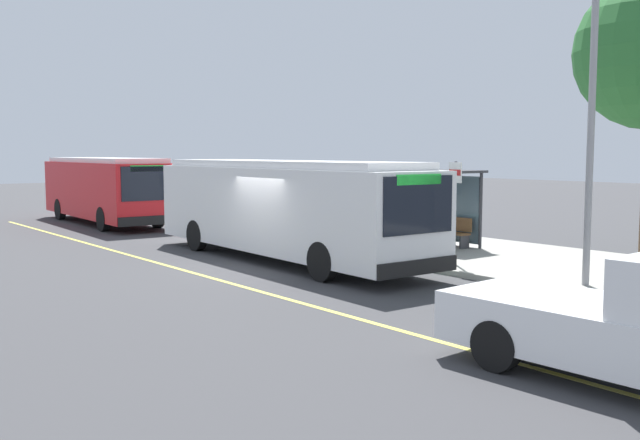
{
  "coord_description": "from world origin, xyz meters",
  "views": [
    {
      "loc": [
        16.27,
        -11.03,
        3.19
      ],
      "look_at": [
        1.31,
        0.81,
        1.36
      ],
      "focal_mm": 39.57,
      "sensor_mm": 36.0,
      "label": 1
    }
  ],
  "objects": [
    {
      "name": "ground_plane",
      "position": [
        0.0,
        0.0,
        0.0
      ],
      "size": [
        120.0,
        120.0,
        0.0
      ],
      "primitive_type": "plane",
      "color": "#38383A"
    },
    {
      "name": "sidewalk_curb",
      "position": [
        0.0,
        6.0,
        0.07
      ],
      "size": [
        44.0,
        6.4,
        0.15
      ],
      "primitive_type": "cube",
      "color": "gray",
      "rests_on": "ground_plane"
    },
    {
      "name": "lane_stripe_center",
      "position": [
        0.0,
        -2.2,
        0.0
      ],
      "size": [
        36.0,
        0.14,
        0.01
      ],
      "primitive_type": "cube",
      "color": "#E0D64C",
      "rests_on": "ground_plane"
    },
    {
      "name": "transit_bus_main",
      "position": [
        -0.64,
        1.01,
        1.62
      ],
      "size": [
        11.41,
        2.96,
        2.95
      ],
      "color": "white",
      "rests_on": "ground_plane"
    },
    {
      "name": "transit_bus_second",
      "position": [
        -14.45,
        1.0,
        1.61
      ],
      "size": [
        10.19,
        3.02,
        2.95
      ],
      "color": "red",
      "rests_on": "ground_plane"
    },
    {
      "name": "bus_shelter",
      "position": [
        0.53,
        6.25,
        1.92
      ],
      "size": [
        2.9,
        1.6,
        2.48
      ],
      "color": "#333338",
      "rests_on": "sidewalk_curb"
    },
    {
      "name": "waiting_bench",
      "position": [
        1.02,
        6.38,
        0.63
      ],
      "size": [
        1.6,
        0.48,
        0.95
      ],
      "color": "brown",
      "rests_on": "sidewalk_curb"
    },
    {
      "name": "route_sign_post",
      "position": [
        3.6,
        3.68,
        1.96
      ],
      "size": [
        0.44,
        0.08,
        2.8
      ],
      "color": "#333338",
      "rests_on": "sidewalk_curb"
    },
    {
      "name": "pedestrian_commuter",
      "position": [
        -0.48,
        4.44,
        1.12
      ],
      "size": [
        0.24,
        0.4,
        1.69
      ],
      "color": "#282D47",
      "rests_on": "sidewalk_curb"
    },
    {
      "name": "utility_pole",
      "position": [
        7.52,
        3.69,
        3.35
      ],
      "size": [
        0.16,
        0.16,
        6.4
      ],
      "primitive_type": "cylinder",
      "color": "gray",
      "rests_on": "sidewalk_curb"
    }
  ]
}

